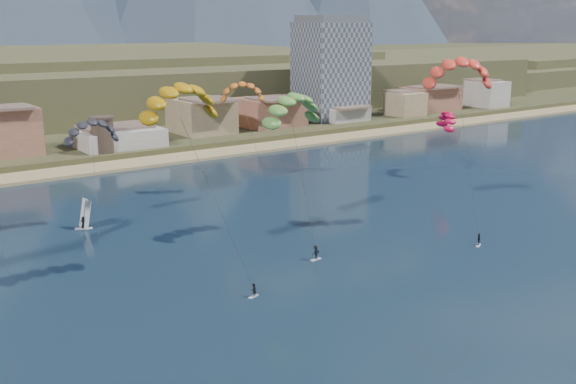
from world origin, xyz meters
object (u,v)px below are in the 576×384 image
(kitesurfer_yellow, at_px, (180,97))
(kitesurfer_orange, at_px, (459,68))
(windsurfer, at_px, (84,220))
(apartment_tower, at_px, (331,68))
(kitesurfer_green, at_px, (293,105))
(watchtower, at_px, (103,134))

(kitesurfer_yellow, xyz_separation_m, kitesurfer_orange, (46.36, -3.67, 1.88))
(kitesurfer_yellow, bearing_deg, windsurfer, 98.57)
(apartment_tower, height_order, kitesurfer_green, apartment_tower)
(kitesurfer_green, bearing_deg, windsurfer, 140.02)
(kitesurfer_yellow, distance_m, kitesurfer_green, 22.33)
(kitesurfer_yellow, height_order, kitesurfer_orange, kitesurfer_orange)
(apartment_tower, height_order, windsurfer, apartment_tower)
(kitesurfer_yellow, relative_size, windsurfer, 5.58)
(kitesurfer_yellow, relative_size, kitesurfer_green, 1.12)
(kitesurfer_green, relative_size, windsurfer, 5.00)
(watchtower, height_order, windsurfer, watchtower)
(kitesurfer_orange, distance_m, kitesurfer_green, 27.34)
(watchtower, xyz_separation_m, kitesurfer_yellow, (-18.12, -77.74, 16.67))
(kitesurfer_yellow, bearing_deg, watchtower, 76.88)
(apartment_tower, xyz_separation_m, kitesurfer_green, (-76.84, -85.75, 2.10))
(apartment_tower, xyz_separation_m, watchtower, (-80.00, -14.00, -11.45))
(apartment_tower, distance_m, kitesurfer_yellow, 134.43)
(apartment_tower, bearing_deg, windsurfer, -147.77)
(watchtower, distance_m, kitesurfer_green, 73.08)
(apartment_tower, bearing_deg, kitesurfer_orange, -118.48)
(kitesurfer_green, bearing_deg, watchtower, 92.52)
(kitesurfer_orange, bearing_deg, kitesurfer_green, 158.93)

